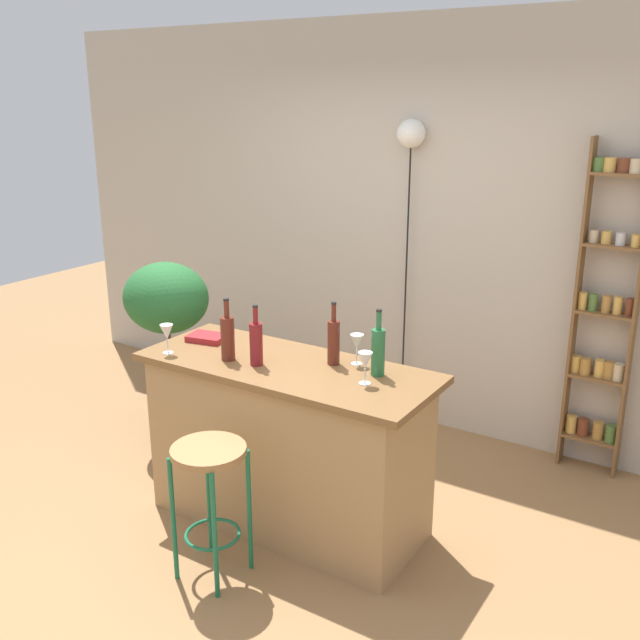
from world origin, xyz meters
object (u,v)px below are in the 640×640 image
at_px(spice_shelf, 605,312).
at_px(bottle_sauce_amber, 334,341).
at_px(pendant_globe_light, 411,140).
at_px(wine_glass_right, 167,333).
at_px(plant_stool, 173,409).
at_px(bar_stool, 210,480).
at_px(wine_glass_center, 357,343).
at_px(wine_glass_left, 365,361).
at_px(potted_plant, 166,305).
at_px(bottle_olive_oil, 378,350).
at_px(bottle_spirits_clear, 228,337).
at_px(bottle_soda_blue, 256,342).
at_px(cookbook, 207,338).

xyz_separation_m(spice_shelf, bottle_sauce_amber, (-1.07, -1.38, 0.03)).
bearing_deg(pendant_globe_light, wine_glass_right, -108.49).
bearing_deg(plant_stool, wine_glass_right, -45.56).
relative_size(bar_stool, wine_glass_center, 4.26).
bearing_deg(wine_glass_left, wine_glass_right, -170.04).
bearing_deg(plant_stool, bar_stool, -39.68).
height_order(potted_plant, wine_glass_left, potted_plant).
height_order(bar_stool, bottle_olive_oil, bottle_olive_oil).
relative_size(bottle_spirits_clear, wine_glass_left, 2.08).
distance_m(spice_shelf, bottle_spirits_clear, 2.27).
height_order(bottle_olive_oil, bottle_soda_blue, bottle_olive_oil).
relative_size(bottle_olive_oil, cookbook, 1.65).
height_order(wine_glass_left, cookbook, wine_glass_left).
distance_m(potted_plant, bottle_olive_oil, 1.78).
bearing_deg(pendant_globe_light, bottle_soda_blue, -92.37).
bearing_deg(wine_glass_right, bottle_spirits_clear, 16.16).
height_order(bar_stool, pendant_globe_light, pendant_globe_light).
bearing_deg(bottle_spirits_clear, spice_shelf, 45.99).
xyz_separation_m(bar_stool, wine_glass_left, (0.52, 0.58, 0.53)).
relative_size(bottle_soda_blue, pendant_globe_light, 0.15).
bearing_deg(bottle_soda_blue, bar_stool, -80.53).
bearing_deg(bottle_spirits_clear, cookbook, 149.65).
relative_size(bottle_sauce_amber, cookbook, 1.62).
xyz_separation_m(potted_plant, wine_glass_left, (1.75, -0.44, 0.10)).
bearing_deg(wine_glass_center, potted_plant, 171.69).
distance_m(bar_stool, bottle_olive_oil, 1.04).
relative_size(plant_stool, wine_glass_left, 2.47).
height_order(bar_stool, bottle_sauce_amber, bottle_sauce_amber).
height_order(spice_shelf, potted_plant, spice_shelf).
distance_m(bottle_sauce_amber, wine_glass_right, 0.92).
relative_size(wine_glass_left, pendant_globe_light, 0.08).
bearing_deg(plant_stool, bottle_olive_oil, -9.96).
xyz_separation_m(bar_stool, bottle_soda_blue, (-0.08, 0.50, 0.54)).
height_order(bottle_spirits_clear, pendant_globe_light, pendant_globe_light).
xyz_separation_m(spice_shelf, bottle_olive_oil, (-0.80, -1.40, 0.03)).
xyz_separation_m(bottle_spirits_clear, cookbook, (-0.30, 0.18, -0.11)).
height_order(wine_glass_right, pendant_globe_light, pendant_globe_light).
relative_size(bottle_olive_oil, bottle_spirits_clear, 1.02).
bearing_deg(bottle_sauce_amber, bottle_soda_blue, -145.83).
relative_size(bottle_soda_blue, cookbook, 1.56).
xyz_separation_m(plant_stool, cookbook, (0.67, -0.36, 0.76)).
bearing_deg(bottle_sauce_amber, potted_plant, 168.78).
distance_m(wine_glass_right, cookbook, 0.30).
distance_m(potted_plant, wine_glass_right, 0.90).
bearing_deg(wine_glass_center, bottle_soda_blue, -146.62).
xyz_separation_m(bottle_sauce_amber, wine_glass_left, (0.27, -0.15, -0.01)).
xyz_separation_m(plant_stool, wine_glass_right, (0.63, -0.64, 0.85)).
height_order(bar_stool, plant_stool, bar_stool).
bearing_deg(bar_stool, pendant_globe_light, 90.43).
distance_m(bottle_soda_blue, wine_glass_center, 0.53).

